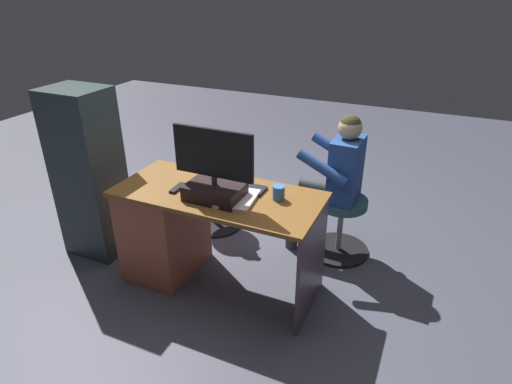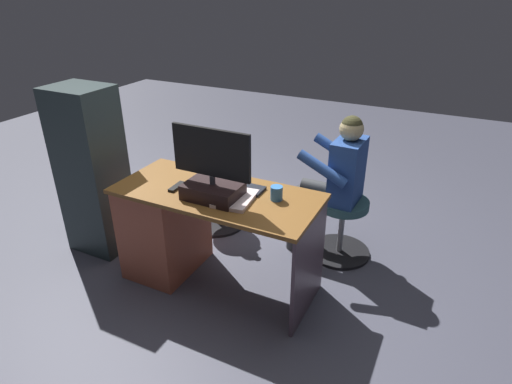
{
  "view_description": "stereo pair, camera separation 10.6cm",
  "coord_description": "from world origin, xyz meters",
  "px_view_note": "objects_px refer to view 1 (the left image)",
  "views": [
    {
      "loc": [
        -1.26,
        2.5,
        2.01
      ],
      "look_at": [
        -0.12,
        -0.04,
        0.61
      ],
      "focal_mm": 30.2,
      "sensor_mm": 36.0,
      "label": 1
    },
    {
      "loc": [
        -1.36,
        2.46,
        2.01
      ],
      "look_at": [
        -0.12,
        -0.04,
        0.61
      ],
      "focal_mm": 30.2,
      "sensor_mm": 36.0,
      "label": 2
    }
  ],
  "objects_px": {
    "person": "(333,174)",
    "desk": "(176,226)",
    "computer_mouse": "(201,178)",
    "monitor": "(214,179)",
    "cup": "(279,193)",
    "tv_remote": "(178,188)",
    "office_chair_teddy": "(214,198)",
    "visitor_chair": "(341,222)",
    "teddy_bear": "(213,160)",
    "keyboard": "(235,186)"
  },
  "relations": [
    {
      "from": "keyboard",
      "to": "cup",
      "type": "height_order",
      "value": "cup"
    },
    {
      "from": "keyboard",
      "to": "monitor",
      "type": "bearing_deg",
      "value": 77.05
    },
    {
      "from": "visitor_chair",
      "to": "person",
      "type": "height_order",
      "value": "person"
    },
    {
      "from": "person",
      "to": "desk",
      "type": "bearing_deg",
      "value": 38.33
    },
    {
      "from": "keyboard",
      "to": "teddy_bear",
      "type": "xyz_separation_m",
      "value": [
        0.52,
        -0.61,
        -0.13
      ]
    },
    {
      "from": "keyboard",
      "to": "visitor_chair",
      "type": "height_order",
      "value": "keyboard"
    },
    {
      "from": "visitor_chair",
      "to": "person",
      "type": "relative_size",
      "value": 0.43
    },
    {
      "from": "office_chair_teddy",
      "to": "visitor_chair",
      "type": "xyz_separation_m",
      "value": [
        -1.12,
        -0.04,
        0.01
      ]
    },
    {
      "from": "cup",
      "to": "visitor_chair",
      "type": "distance_m",
      "value": 0.89
    },
    {
      "from": "office_chair_teddy",
      "to": "teddy_bear",
      "type": "height_order",
      "value": "teddy_bear"
    },
    {
      "from": "tv_remote",
      "to": "teddy_bear",
      "type": "distance_m",
      "value": 0.82
    },
    {
      "from": "cup",
      "to": "person",
      "type": "distance_m",
      "value": 0.7
    },
    {
      "from": "keyboard",
      "to": "tv_remote",
      "type": "height_order",
      "value": "keyboard"
    },
    {
      "from": "office_chair_teddy",
      "to": "monitor",
      "type": "bearing_deg",
      "value": 120.95
    },
    {
      "from": "keyboard",
      "to": "cup",
      "type": "distance_m",
      "value": 0.33
    },
    {
      "from": "visitor_chair",
      "to": "computer_mouse",
      "type": "bearing_deg",
      "value": 35.57
    },
    {
      "from": "teddy_bear",
      "to": "tv_remote",
      "type": "bearing_deg",
      "value": 102.93
    },
    {
      "from": "computer_mouse",
      "to": "tv_remote",
      "type": "xyz_separation_m",
      "value": [
        0.07,
        0.19,
        -0.01
      ]
    },
    {
      "from": "keyboard",
      "to": "person",
      "type": "height_order",
      "value": "person"
    },
    {
      "from": "desk",
      "to": "office_chair_teddy",
      "type": "height_order",
      "value": "desk"
    },
    {
      "from": "tv_remote",
      "to": "person",
      "type": "height_order",
      "value": "person"
    },
    {
      "from": "keyboard",
      "to": "person",
      "type": "bearing_deg",
      "value": -129.06
    },
    {
      "from": "tv_remote",
      "to": "person",
      "type": "bearing_deg",
      "value": -138.73
    },
    {
      "from": "desk",
      "to": "teddy_bear",
      "type": "relative_size",
      "value": 4.4
    },
    {
      "from": "monitor",
      "to": "office_chair_teddy",
      "type": "relative_size",
      "value": 1.07
    },
    {
      "from": "cup",
      "to": "tv_remote",
      "type": "relative_size",
      "value": 0.62
    },
    {
      "from": "desk",
      "to": "keyboard",
      "type": "bearing_deg",
      "value": -165.27
    },
    {
      "from": "cup",
      "to": "tv_remote",
      "type": "distance_m",
      "value": 0.68
    },
    {
      "from": "cup",
      "to": "teddy_bear",
      "type": "relative_size",
      "value": 0.3
    },
    {
      "from": "desk",
      "to": "tv_remote",
      "type": "height_order",
      "value": "tv_remote"
    },
    {
      "from": "cup",
      "to": "office_chair_teddy",
      "type": "xyz_separation_m",
      "value": [
        0.85,
        -0.64,
        -0.52
      ]
    },
    {
      "from": "computer_mouse",
      "to": "keyboard",
      "type": "bearing_deg",
      "value": 178.21
    },
    {
      "from": "desk",
      "to": "cup",
      "type": "xyz_separation_m",
      "value": [
        -0.76,
        -0.07,
        0.39
      ]
    },
    {
      "from": "tv_remote",
      "to": "monitor",
      "type": "bearing_deg",
      "value": 174.87
    },
    {
      "from": "visitor_chair",
      "to": "keyboard",
      "type": "bearing_deg",
      "value": 46.42
    },
    {
      "from": "desk",
      "to": "tv_remote",
      "type": "distance_m",
      "value": 0.37
    },
    {
      "from": "person",
      "to": "teddy_bear",
      "type": "bearing_deg",
      "value": 1.23
    },
    {
      "from": "computer_mouse",
      "to": "person",
      "type": "relative_size",
      "value": 0.08
    },
    {
      "from": "desk",
      "to": "cup",
      "type": "height_order",
      "value": "cup"
    },
    {
      "from": "tv_remote",
      "to": "office_chair_teddy",
      "type": "distance_m",
      "value": 0.94
    },
    {
      "from": "office_chair_teddy",
      "to": "visitor_chair",
      "type": "distance_m",
      "value": 1.12
    },
    {
      "from": "desk",
      "to": "office_chair_teddy",
      "type": "relative_size",
      "value": 2.76
    },
    {
      "from": "desk",
      "to": "tv_remote",
      "type": "xyz_separation_m",
      "value": [
        -0.09,
        0.07,
        0.35
      ]
    },
    {
      "from": "monitor",
      "to": "person",
      "type": "xyz_separation_m",
      "value": [
        -0.56,
        -0.83,
        -0.21
      ]
    },
    {
      "from": "computer_mouse",
      "to": "teddy_bear",
      "type": "relative_size",
      "value": 0.31
    },
    {
      "from": "office_chair_teddy",
      "to": "teddy_bear",
      "type": "xyz_separation_m",
      "value": [
        0.0,
        -0.01,
        0.36
      ]
    },
    {
      "from": "cup",
      "to": "keyboard",
      "type": "bearing_deg",
      "value": -6.72
    },
    {
      "from": "computer_mouse",
      "to": "monitor",
      "type": "bearing_deg",
      "value": 138.34
    },
    {
      "from": "person",
      "to": "cup",
      "type": "bearing_deg",
      "value": 74.69
    },
    {
      "from": "computer_mouse",
      "to": "office_chair_teddy",
      "type": "relative_size",
      "value": 0.19
    }
  ]
}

